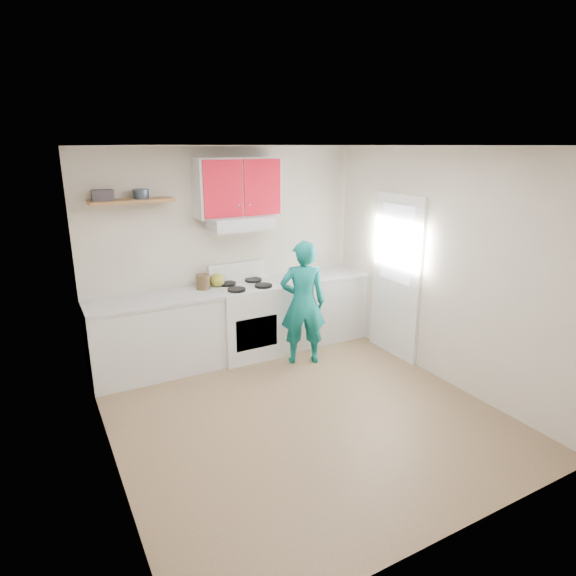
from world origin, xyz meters
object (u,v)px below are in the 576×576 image
kettle (217,280)px  person (303,303)px  tin (141,194)px  crock (203,283)px  stove (246,320)px

kettle → person: (0.84, -0.68, -0.23)m
tin → kettle: 1.37m
tin → crock: bearing=-4.9°
stove → tin: tin is taller
kettle → crock: crock is taller
person → crock: bearing=-10.9°
kettle → person: person is taller
tin → person: tin is taller
crock → person: person is taller
kettle → person: bearing=-55.3°
crock → person: size_ratio=0.13×
stove → kettle: bearing=155.7°
kettle → crock: size_ratio=0.96×
stove → person: (0.52, -0.54, 0.31)m
kettle → person: 1.11m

